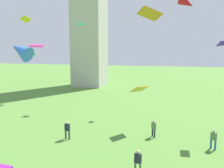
# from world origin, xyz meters

# --- Properties ---
(person_0) EXTENTS (0.52, 0.30, 1.69)m
(person_0) POSITION_xyz_m (-2.97, 14.57, 0.96)
(person_0) COLOR #2D3338
(person_0) RESTS_ON ground_plane
(person_1) EXTENTS (0.46, 0.49, 1.66)m
(person_1) POSITION_xyz_m (4.61, 17.22, 0.94)
(person_1) COLOR #1E2333
(person_1) RESTS_ON ground_plane
(person_2) EXTENTS (0.49, 0.39, 1.67)m
(person_2) POSITION_xyz_m (4.25, 10.36, 0.94)
(person_2) COLOR #51754C
(person_2) RESTS_ON ground_plane
(person_4) EXTENTS (0.50, 0.47, 1.69)m
(person_4) POSITION_xyz_m (9.61, 15.89, 0.95)
(person_4) COLOR #235693
(person_4) RESTS_ON ground_plane
(kite_flying_1) EXTENTS (0.84, 0.57, 0.23)m
(kite_flying_1) POSITION_xyz_m (-7.04, 27.42, 11.85)
(kite_flying_1) COLOR #21E1D2
(kite_flying_2) EXTENTS (0.68, 0.86, 0.32)m
(kite_flying_2) POSITION_xyz_m (-15.84, 28.59, 7.55)
(kite_flying_2) COLOR #43CF26
(kite_flying_3) EXTENTS (1.78, 1.92, 0.74)m
(kite_flying_3) POSITION_xyz_m (2.94, 18.94, 4.25)
(kite_flying_3) COLOR gold
(kite_flying_4) EXTENTS (2.58, 1.75, 2.13)m
(kite_flying_4) POSITION_xyz_m (-7.20, 14.11, 8.12)
(kite_flying_4) COLOR blue
(kite_flying_5) EXTENTS (1.34, 1.08, 0.62)m
(kite_flying_5) POSITION_xyz_m (-8.65, 17.13, 11.28)
(kite_flying_5) COLOR gold
(kite_flying_6) EXTENTS (1.82, 1.57, 0.88)m
(kite_flying_6) POSITION_xyz_m (4.52, 12.74, 10.59)
(kite_flying_6) COLOR #B47C1C
(kite_flying_7) EXTENTS (0.86, 0.99, 0.41)m
(kite_flying_7) POSITION_xyz_m (1.78, 27.98, 12.48)
(kite_flying_7) COLOR gold
(kite_flying_8) EXTENTS (1.28, 1.10, 0.27)m
(kite_flying_8) POSITION_xyz_m (-4.60, 12.84, 8.47)
(kite_flying_8) COLOR #E31A7D
(kite_flying_9) EXTENTS (1.65, 1.34, 1.35)m
(kite_flying_9) POSITION_xyz_m (7.06, 16.17, 11.83)
(kite_flying_9) COLOR #B4151D
(kite_flying_10) EXTENTS (0.91, 1.19, 0.54)m
(kite_flying_10) POSITION_xyz_m (10.50, 20.08, 8.75)
(kite_flying_10) COLOR #3913C2
(kite_bundle_1) EXTENTS (1.10, 0.53, 0.14)m
(kite_bundle_1) POSITION_xyz_m (-4.76, 8.55, 0.07)
(kite_bundle_1) COLOR purple
(kite_bundle_1) RESTS_ON ground_plane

